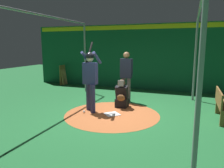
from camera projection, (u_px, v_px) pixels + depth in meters
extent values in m
plane|color=#216633|center=(112.00, 114.00, 6.60)|extent=(27.47, 27.47, 0.00)
cylinder|color=#B76033|center=(112.00, 114.00, 6.60)|extent=(2.90, 2.90, 0.01)
cube|color=white|center=(112.00, 114.00, 6.60)|extent=(0.59, 0.59, 0.01)
cylinder|color=navy|center=(93.00, 99.00, 6.68)|extent=(0.15, 0.15, 0.89)
cylinder|color=navy|center=(88.00, 97.00, 6.99)|extent=(0.15, 0.15, 0.89)
cube|color=navy|center=(90.00, 73.00, 6.70)|extent=(0.22, 0.44, 0.67)
cylinder|color=navy|center=(97.00, 58.00, 6.64)|extent=(0.54, 0.09, 0.42)
cylinder|color=navy|center=(86.00, 58.00, 6.77)|extent=(0.54, 0.09, 0.42)
sphere|color=beige|center=(90.00, 58.00, 6.62)|extent=(0.23, 0.23, 0.23)
sphere|color=black|center=(90.00, 56.00, 6.60)|extent=(0.26, 0.26, 0.26)
cylinder|color=black|center=(89.00, 53.00, 6.84)|extent=(0.54, 0.06, 0.73)
cube|color=black|center=(122.00, 103.00, 7.39)|extent=(0.40, 0.40, 0.30)
cube|color=black|center=(122.00, 92.00, 7.29)|extent=(0.31, 0.40, 0.48)
sphere|color=brown|center=(122.00, 83.00, 7.21)|extent=(0.22, 0.22, 0.22)
cube|color=gray|center=(121.00, 83.00, 7.12)|extent=(0.03, 0.20, 0.20)
ellipsoid|color=brown|center=(121.00, 98.00, 7.03)|extent=(0.12, 0.28, 0.22)
cylinder|color=#4C4C51|center=(129.00, 90.00, 8.03)|extent=(0.15, 0.15, 0.90)
cylinder|color=#4C4C51|center=(124.00, 90.00, 8.10)|extent=(0.15, 0.15, 0.90)
cube|color=#1E2338|center=(126.00, 68.00, 7.92)|extent=(0.22, 0.42, 0.71)
cylinder|color=#1E2338|center=(132.00, 67.00, 7.84)|extent=(0.09, 0.09, 0.60)
cylinder|color=#1E2338|center=(121.00, 67.00, 7.98)|extent=(0.09, 0.09, 0.60)
sphere|color=#9E704C|center=(126.00, 55.00, 7.84)|extent=(0.23, 0.23, 0.23)
cube|color=#145133|center=(143.00, 57.00, 10.25)|extent=(0.20, 11.47, 3.08)
cube|color=yellow|center=(143.00, 27.00, 9.90)|extent=(0.03, 11.24, 0.20)
cylinder|color=gray|center=(85.00, 58.00, 9.68)|extent=(0.08, 0.08, 3.03)
cylinder|color=gray|center=(195.00, 61.00, 8.10)|extent=(0.08, 0.08, 3.03)
cylinder|color=gray|center=(199.00, 87.00, 2.99)|extent=(0.08, 0.08, 3.03)
cylinder|color=gray|center=(44.00, 15.00, 6.86)|extent=(5.54, 0.07, 0.07)
cylinder|color=gray|center=(200.00, 6.00, 5.28)|extent=(5.54, 0.07, 0.07)
cube|color=olive|center=(63.00, 75.00, 11.66)|extent=(0.70, 0.04, 1.05)
cylinder|color=olive|center=(67.00, 76.00, 11.89)|extent=(0.06, 0.14, 0.81)
cylinder|color=tan|center=(66.00, 77.00, 11.78)|extent=(0.06, 0.18, 0.81)
cylinder|color=tan|center=(65.00, 76.00, 11.67)|extent=(0.06, 0.19, 0.86)
cylinder|color=tan|center=(63.00, 77.00, 11.56)|extent=(0.06, 0.15, 0.83)
cylinder|color=tan|center=(62.00, 77.00, 11.45)|extent=(0.06, 0.18, 0.84)
cube|color=olive|center=(219.00, 97.00, 6.07)|extent=(1.40, 0.04, 0.40)
cube|color=olive|center=(221.00, 108.00, 6.63)|extent=(0.08, 0.32, 0.40)
sphere|color=white|center=(84.00, 112.00, 6.73)|extent=(0.07, 0.07, 0.07)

